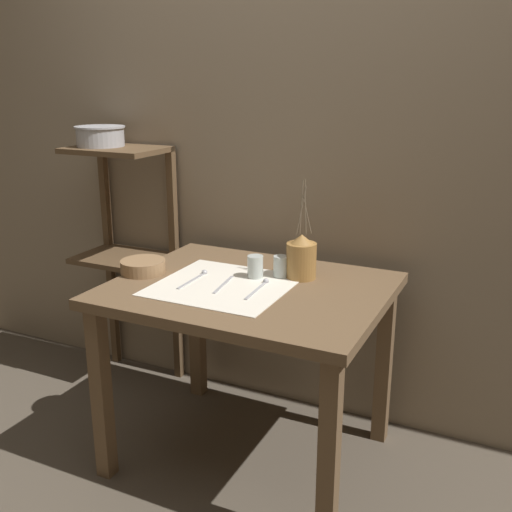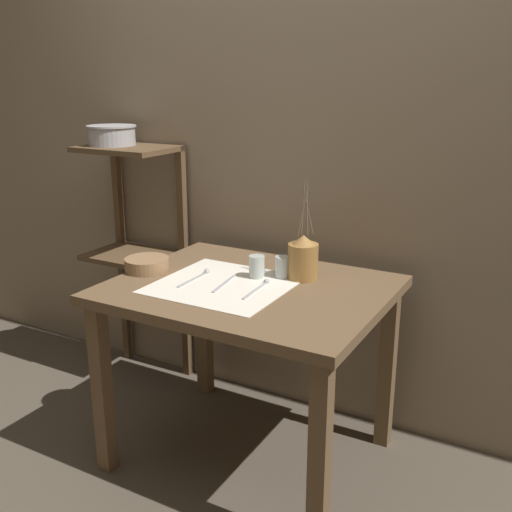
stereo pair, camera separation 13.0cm
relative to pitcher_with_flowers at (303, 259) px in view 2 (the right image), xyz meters
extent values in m
plane|color=brown|center=(-0.14, -0.17, -0.83)|extent=(12.00, 12.00, 0.00)
cube|color=gray|center=(-0.14, 0.35, 0.37)|extent=(7.00, 0.06, 2.40)
cube|color=brown|center=(-0.14, -0.17, -0.10)|extent=(1.03, 0.82, 0.04)
cube|color=brown|center=(-0.60, -0.52, -0.48)|extent=(0.06, 0.06, 0.71)
cube|color=brown|center=(0.31, -0.52, -0.48)|extent=(0.06, 0.06, 0.71)
cube|color=brown|center=(-0.60, 0.18, -0.48)|extent=(0.06, 0.06, 0.71)
cube|color=brown|center=(0.31, 0.18, -0.48)|extent=(0.06, 0.06, 0.71)
cube|color=brown|center=(-0.98, 0.15, 0.35)|extent=(0.44, 0.32, 0.02)
cube|color=brown|center=(-0.98, 0.15, -0.17)|extent=(0.44, 0.32, 0.02)
cube|color=brown|center=(-1.18, 0.29, -0.23)|extent=(0.04, 0.04, 1.19)
cube|color=brown|center=(-0.78, 0.29, -0.23)|extent=(0.04, 0.04, 1.19)
cube|color=silver|center=(-0.23, -0.21, -0.08)|extent=(0.49, 0.48, 0.00)
cylinder|color=olive|center=(0.00, 0.00, -0.01)|extent=(0.12, 0.12, 0.14)
cone|color=olive|center=(0.00, 0.00, 0.08)|extent=(0.09, 0.09, 0.04)
cylinder|color=brown|center=(-0.01, 0.00, 0.20)|extent=(0.01, 0.01, 0.21)
cylinder|color=brown|center=(0.01, 0.01, 0.20)|extent=(0.02, 0.01, 0.21)
cylinder|color=brown|center=(0.01, 0.02, 0.17)|extent=(0.04, 0.02, 0.15)
cylinder|color=brown|center=(0.00, -0.01, 0.19)|extent=(0.03, 0.02, 0.19)
cylinder|color=#8E6B47|center=(-0.60, -0.21, -0.06)|extent=(0.18, 0.18, 0.05)
cylinder|color=#B7C1BC|center=(-0.16, -0.08, -0.04)|extent=(0.06, 0.06, 0.09)
cylinder|color=#B7C1BC|center=(-0.08, -0.03, -0.04)|extent=(0.06, 0.06, 0.08)
cube|color=#A8A8AD|center=(-0.36, -0.23, -0.08)|extent=(0.01, 0.20, 0.00)
sphere|color=#A8A8AD|center=(-0.36, -0.13, -0.07)|extent=(0.02, 0.02, 0.02)
cube|color=#A8A8AD|center=(-0.23, -0.21, -0.08)|extent=(0.04, 0.20, 0.00)
cube|color=#A8A8AD|center=(-0.09, -0.22, -0.08)|extent=(0.02, 0.20, 0.00)
sphere|color=#A8A8AD|center=(-0.10, -0.12, -0.07)|extent=(0.02, 0.02, 0.02)
cylinder|color=#A8A8AD|center=(-1.07, 0.15, 0.41)|extent=(0.22, 0.22, 0.09)
cylinder|color=#A8A8AD|center=(-1.07, 0.15, 0.45)|extent=(0.23, 0.23, 0.01)
camera|label=1|loc=(0.80, -2.08, 0.68)|focal=42.00mm
camera|label=2|loc=(0.92, -2.02, 0.68)|focal=42.00mm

